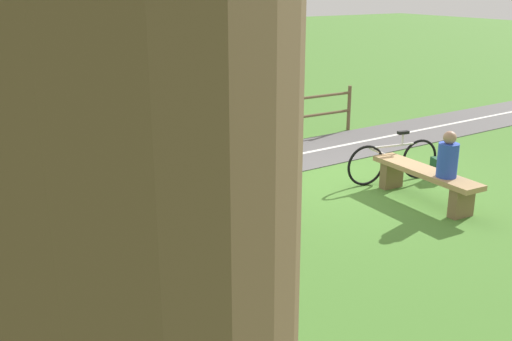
% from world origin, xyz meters
% --- Properties ---
extents(ground_plane, '(80.00, 80.00, 0.00)m').
position_xyz_m(ground_plane, '(0.00, 0.00, 0.00)').
color(ground_plane, '#477A2D').
extents(paved_path, '(3.86, 36.04, 0.02)m').
position_xyz_m(paved_path, '(1.32, 4.00, 0.01)').
color(paved_path, '#565454').
rests_on(paved_path, ground_plane).
extents(path_centre_line, '(1.93, 31.95, 0.00)m').
position_xyz_m(path_centre_line, '(1.32, 4.00, 0.02)').
color(path_centre_line, silver).
rests_on(path_centre_line, paved_path).
extents(bench, '(2.00, 0.47, 0.52)m').
position_xyz_m(bench, '(-1.57, -0.32, 0.36)').
color(bench, '#A88456').
rests_on(bench, ground_plane).
extents(person_seated, '(0.31, 0.31, 0.70)m').
position_xyz_m(person_seated, '(-1.98, -0.31, 0.82)').
color(person_seated, '#2847B7').
rests_on(person_seated, bench).
extents(bicycle, '(0.35, 1.74, 0.88)m').
position_xyz_m(bicycle, '(-0.62, -0.56, 0.37)').
color(bicycle, black).
rests_on(bicycle, ground_plane).
extents(backpack, '(0.32, 0.32, 0.38)m').
position_xyz_m(backpack, '(-0.94, -1.36, 0.19)').
color(backpack, '#1E4C2D').
rests_on(backpack, ground_plane).
extents(fence_roadside, '(0.27, 14.06, 1.03)m').
position_xyz_m(fence_roadside, '(2.58, 4.69, 0.61)').
color(fence_roadside, brown).
rests_on(fence_roadside, ground_plane).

